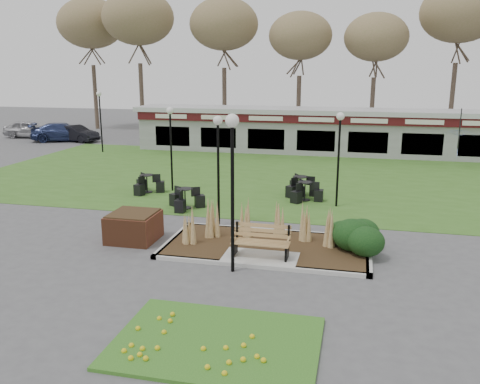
% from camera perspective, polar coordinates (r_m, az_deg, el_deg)
% --- Properties ---
extents(ground, '(100.00, 100.00, 0.00)m').
position_cam_1_polar(ground, '(14.96, 2.20, -7.92)').
color(ground, '#515154').
rests_on(ground, ground).
extents(lawn, '(34.00, 16.00, 0.02)m').
position_cam_1_polar(lawn, '(26.37, 7.21, 1.64)').
color(lawn, '#3A6820').
rests_on(lawn, ground).
extents(flower_bed, '(4.20, 3.00, 0.16)m').
position_cam_1_polar(flower_bed, '(10.90, -2.63, -16.36)').
color(flower_bed, '#2F671D').
rests_on(flower_bed, ground).
extents(planting_bed, '(6.75, 3.40, 1.27)m').
position_cam_1_polar(planting_bed, '(15.93, 7.68, -5.26)').
color(planting_bed, '#392D16').
rests_on(planting_bed, ground).
extents(park_bench, '(1.70, 0.66, 0.93)m').
position_cam_1_polar(park_bench, '(14.99, 2.41, -5.49)').
color(park_bench, '#AB884D').
rests_on(park_bench, ground).
extents(brick_planter, '(1.50, 1.50, 0.95)m').
position_cam_1_polar(brick_planter, '(17.01, -11.85, -3.79)').
color(brick_planter, brown).
rests_on(brick_planter, ground).
extents(food_pavilion, '(24.60, 3.40, 2.90)m').
position_cam_1_polar(food_pavilion, '(33.96, 8.74, 6.84)').
color(food_pavilion, gray).
rests_on(food_pavilion, ground).
extents(tree_backdrop, '(47.24, 5.24, 10.36)m').
position_cam_1_polar(tree_backdrop, '(41.82, 10.05, 17.54)').
color(tree_backdrop, '#47382B').
rests_on(tree_backdrop, ground).
extents(lamp_post_near_left, '(0.36, 0.36, 4.38)m').
position_cam_1_polar(lamp_post_near_left, '(13.45, -0.87, 3.75)').
color(lamp_post_near_left, black).
rests_on(lamp_post_near_left, ground).
extents(lamp_post_near_right, '(0.33, 0.33, 3.93)m').
position_cam_1_polar(lamp_post_near_right, '(17.70, -2.48, 5.12)').
color(lamp_post_near_right, black).
rests_on(lamp_post_near_right, ground).
extents(lamp_post_mid_left, '(0.32, 0.32, 3.83)m').
position_cam_1_polar(lamp_post_mid_left, '(23.07, -7.81, 6.88)').
color(lamp_post_mid_left, black).
rests_on(lamp_post_mid_left, ground).
extents(lamp_post_mid_right, '(0.32, 0.32, 3.83)m').
position_cam_1_polar(lamp_post_mid_right, '(20.56, 11.10, 5.90)').
color(lamp_post_mid_right, black).
rests_on(lamp_post_mid_right, ground).
extents(lamp_post_far_left, '(0.33, 0.33, 4.02)m').
position_cam_1_polar(lamp_post_far_left, '(34.93, -15.46, 9.09)').
color(lamp_post_far_left, black).
rests_on(lamp_post_far_left, ground).
extents(bistro_set_a, '(1.55, 1.34, 0.82)m').
position_cam_1_polar(bistro_set_a, '(20.48, -6.18, -1.08)').
color(bistro_set_a, black).
rests_on(bistro_set_a, ground).
extents(bistro_set_b, '(1.49, 1.45, 0.81)m').
position_cam_1_polar(bistro_set_b, '(23.32, -10.39, 0.61)').
color(bistro_set_b, black).
rests_on(bistro_set_b, ground).
extents(bistro_set_c, '(1.33, 1.52, 0.81)m').
position_cam_1_polar(bistro_set_c, '(21.74, 7.28, -0.24)').
color(bistro_set_c, black).
rests_on(bistro_set_c, ground).
extents(bistro_set_d, '(1.39, 1.59, 0.84)m').
position_cam_1_polar(bistro_set_d, '(22.62, 6.77, 0.36)').
color(bistro_set_d, black).
rests_on(bistro_set_d, ground).
extents(patio_umbrella, '(2.29, 2.31, 2.25)m').
position_cam_1_polar(patio_umbrella, '(30.58, 23.29, 5.00)').
color(patio_umbrella, black).
rests_on(patio_umbrella, ground).
extents(car_silver, '(4.18, 1.90, 1.39)m').
position_cam_1_polar(car_silver, '(44.29, -22.52, 6.55)').
color(car_silver, '#A5A4A9').
rests_on(car_silver, ground).
extents(car_black, '(3.96, 2.10, 1.24)m').
position_cam_1_polar(car_black, '(40.80, -17.99, 6.28)').
color(car_black, black).
rests_on(car_black, ground).
extents(car_blue, '(5.17, 3.65, 1.39)m').
position_cam_1_polar(car_blue, '(41.31, -19.19, 6.38)').
color(car_blue, navy).
rests_on(car_blue, ground).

